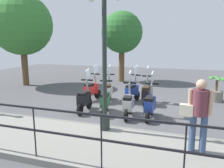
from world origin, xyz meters
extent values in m
plane|color=#4C4C4F|center=(0.00, 0.00, 0.00)|extent=(28.00, 28.00, 0.00)
cube|color=gray|center=(-3.20, 0.00, 0.07)|extent=(2.20, 20.00, 0.15)
cube|color=slate|center=(-2.15, 0.00, 0.07)|extent=(0.10, 20.00, 0.15)
cube|color=black|center=(-4.20, 0.00, 1.20)|extent=(0.04, 16.00, 0.04)
cube|color=black|center=(-4.20, 0.00, 0.73)|extent=(0.04, 16.00, 0.04)
cylinder|color=black|center=(-4.20, -2.18, 0.68)|extent=(0.03, 0.03, 1.05)
cylinder|color=black|center=(-4.20, -0.73, 0.68)|extent=(0.03, 0.03, 1.05)
cylinder|color=black|center=(-4.20, 0.73, 0.68)|extent=(0.03, 0.03, 1.05)
cylinder|color=#232D28|center=(-2.40, -0.14, 0.35)|extent=(0.26, 0.26, 0.40)
cylinder|color=#232D28|center=(-2.40, -0.14, 2.06)|extent=(0.12, 0.12, 3.81)
cylinder|color=#384C70|center=(-2.95, -2.57, 0.56)|extent=(0.14, 0.14, 0.82)
cylinder|color=#384C70|center=(-2.93, -2.35, 0.56)|extent=(0.14, 0.14, 0.82)
cylinder|color=brown|center=(-2.94, -2.46, 1.25)|extent=(0.35, 0.35, 0.55)
sphere|color=tan|center=(-2.94, -2.46, 1.63)|extent=(0.22, 0.22, 0.22)
cylinder|color=tan|center=(-2.96, -2.66, 1.26)|extent=(0.09, 0.09, 0.52)
cylinder|color=tan|center=(-2.92, -2.26, 1.26)|extent=(0.09, 0.09, 0.52)
cube|color=beige|center=(-2.96, -2.19, 1.07)|extent=(0.17, 0.29, 0.24)
cylinder|color=brown|center=(2.81, 6.70, 1.09)|extent=(0.36, 0.36, 2.19)
sphere|color=#387A33|center=(2.81, 6.70, 3.47)|extent=(3.43, 3.43, 3.43)
cylinder|color=brown|center=(5.80, 1.68, 1.07)|extent=(0.36, 0.36, 2.14)
sphere|color=#2D6B2D|center=(5.80, 1.68, 3.12)|extent=(2.59, 2.59, 2.59)
cylinder|color=slate|center=(2.31, -3.48, 0.23)|extent=(0.56, 0.56, 0.45)
cylinder|color=brown|center=(2.31, -3.48, 0.70)|extent=(0.10, 0.10, 0.50)
ellipsoid|color=#387A33|center=(2.56, -3.48, 1.00)|extent=(0.56, 0.16, 0.10)
ellipsoid|color=#387A33|center=(2.06, -3.48, 1.00)|extent=(0.56, 0.16, 0.10)
ellipsoid|color=#387A33|center=(2.31, -3.23, 1.00)|extent=(0.56, 0.16, 0.10)
ellipsoid|color=#387A33|center=(2.31, -3.73, 1.00)|extent=(0.56, 0.16, 0.10)
ellipsoid|color=#387A33|center=(2.49, -3.30, 1.00)|extent=(0.56, 0.16, 0.10)
ellipsoid|color=#387A33|center=(2.13, -3.66, 1.00)|extent=(0.56, 0.16, 0.10)
cylinder|color=black|center=(-0.33, -1.13, 0.20)|extent=(0.40, 0.09, 0.40)
cylinder|color=black|center=(-1.16, -1.11, 0.20)|extent=(0.40, 0.09, 0.40)
cube|color=navy|center=(-0.83, -1.12, 0.48)|extent=(0.61, 0.29, 0.36)
cube|color=navy|center=(-0.54, -1.12, 0.50)|extent=(0.13, 0.30, 0.44)
cube|color=black|center=(-0.90, -1.12, 0.71)|extent=(0.41, 0.27, 0.10)
cylinder|color=gray|center=(-0.48, -1.13, 0.85)|extent=(0.18, 0.07, 0.55)
cube|color=black|center=(-0.48, -1.13, 1.13)|extent=(0.07, 0.44, 0.05)
cube|color=silver|center=(-0.42, -1.13, 1.33)|extent=(0.39, 0.04, 0.42)
cylinder|color=black|center=(-0.43, -0.38, 0.20)|extent=(0.41, 0.11, 0.40)
cylinder|color=black|center=(-1.26, -0.45, 0.20)|extent=(0.41, 0.11, 0.40)
cube|color=beige|center=(-0.93, -0.42, 0.48)|extent=(0.62, 0.33, 0.36)
cube|color=beige|center=(-0.64, -0.39, 0.50)|extent=(0.15, 0.31, 0.44)
cube|color=black|center=(-1.00, -0.42, 0.71)|extent=(0.42, 0.29, 0.10)
cylinder|color=gray|center=(-0.58, -0.39, 0.85)|extent=(0.19, 0.09, 0.55)
cube|color=black|center=(-0.58, -0.39, 1.13)|extent=(0.10, 0.44, 0.05)
cube|color=silver|center=(-0.52, -0.38, 1.33)|extent=(0.39, 0.06, 0.42)
cylinder|color=black|center=(-0.29, 0.54, 0.20)|extent=(0.41, 0.16, 0.40)
cylinder|color=black|center=(-1.10, 0.37, 0.20)|extent=(0.41, 0.16, 0.40)
cube|color=#2D6B38|center=(-0.78, 0.44, 0.48)|extent=(0.64, 0.40, 0.36)
cube|color=#2D6B38|center=(-0.49, 0.50, 0.50)|extent=(0.18, 0.32, 0.44)
cube|color=black|center=(-0.84, 0.43, 0.71)|extent=(0.44, 0.34, 0.10)
cylinder|color=gray|center=(-0.43, 0.51, 0.85)|extent=(0.19, 0.11, 0.55)
cube|color=black|center=(-0.43, 0.51, 1.13)|extent=(0.15, 0.44, 0.05)
cube|color=silver|center=(-0.37, 0.52, 1.33)|extent=(0.39, 0.11, 0.42)
cylinder|color=black|center=(-0.33, 1.24, 0.20)|extent=(0.40, 0.09, 0.40)
cylinder|color=black|center=(-1.16, 1.22, 0.20)|extent=(0.40, 0.09, 0.40)
cube|color=black|center=(-0.83, 1.23, 0.48)|extent=(0.61, 0.29, 0.36)
cube|color=black|center=(-0.54, 1.24, 0.50)|extent=(0.13, 0.30, 0.44)
cube|color=black|center=(-0.90, 1.23, 0.71)|extent=(0.41, 0.27, 0.10)
cylinder|color=gray|center=(-0.48, 1.24, 0.85)|extent=(0.18, 0.07, 0.55)
cube|color=black|center=(-0.48, 1.24, 1.13)|extent=(0.07, 0.44, 0.05)
cube|color=silver|center=(-0.42, 1.24, 1.33)|extent=(0.39, 0.04, 0.42)
cylinder|color=black|center=(1.30, -0.72, 0.20)|extent=(0.40, 0.09, 0.40)
cylinder|color=black|center=(0.47, -0.74, 0.20)|extent=(0.40, 0.09, 0.40)
cube|color=black|center=(0.80, -0.73, 0.48)|extent=(0.61, 0.30, 0.36)
cube|color=black|center=(1.09, -0.72, 0.50)|extent=(0.13, 0.30, 0.44)
cube|color=black|center=(0.73, -0.73, 0.71)|extent=(0.41, 0.27, 0.10)
cylinder|color=gray|center=(1.15, -0.72, 0.85)|extent=(0.18, 0.08, 0.55)
cube|color=black|center=(1.15, -0.72, 1.13)|extent=(0.07, 0.44, 0.05)
cube|color=silver|center=(1.21, -0.72, 1.33)|extent=(0.39, 0.04, 0.42)
cylinder|color=black|center=(1.45, -0.24, 0.20)|extent=(0.41, 0.19, 0.40)
cylinder|color=black|center=(0.65, 0.00, 0.20)|extent=(0.41, 0.19, 0.40)
cube|color=navy|center=(0.97, -0.10, 0.48)|extent=(0.66, 0.44, 0.36)
cube|color=navy|center=(1.25, -0.18, 0.50)|extent=(0.20, 0.32, 0.44)
cube|color=black|center=(0.90, -0.08, 0.71)|extent=(0.46, 0.36, 0.10)
cylinder|color=gray|center=(1.30, -0.20, 0.85)|extent=(0.20, 0.12, 0.55)
cube|color=black|center=(1.30, -0.20, 1.13)|extent=(0.18, 0.44, 0.05)
cube|color=silver|center=(1.36, -0.22, 1.33)|extent=(0.38, 0.14, 0.42)
cylinder|color=black|center=(1.26, 0.95, 0.20)|extent=(0.41, 0.15, 0.40)
cylinder|color=black|center=(0.45, 0.81, 0.20)|extent=(0.41, 0.15, 0.40)
cube|color=beige|center=(0.77, 0.86, 0.48)|extent=(0.64, 0.38, 0.36)
cube|color=beige|center=(1.06, 0.91, 0.50)|extent=(0.17, 0.32, 0.44)
cube|color=black|center=(0.70, 0.85, 0.71)|extent=(0.44, 0.32, 0.10)
cylinder|color=gray|center=(1.12, 0.92, 0.85)|extent=(0.19, 0.10, 0.55)
cube|color=black|center=(1.12, 0.92, 1.13)|extent=(0.13, 0.44, 0.05)
cube|color=silver|center=(1.18, 0.93, 1.33)|extent=(0.39, 0.10, 0.42)
cylinder|color=black|center=(1.22, 1.52, 0.20)|extent=(0.41, 0.18, 0.40)
cylinder|color=black|center=(0.42, 1.73, 0.20)|extent=(0.41, 0.18, 0.40)
cube|color=#B21E1E|center=(0.73, 1.65, 0.48)|extent=(0.65, 0.42, 0.36)
cube|color=#B21E1E|center=(1.02, 1.57, 0.50)|extent=(0.19, 0.32, 0.44)
cube|color=black|center=(0.67, 1.66, 0.71)|extent=(0.45, 0.35, 0.10)
cylinder|color=gray|center=(1.07, 1.56, 0.85)|extent=(0.19, 0.11, 0.55)
cube|color=black|center=(1.07, 1.56, 1.13)|extent=(0.17, 0.44, 0.05)
cube|color=silver|center=(1.13, 1.54, 1.33)|extent=(0.38, 0.13, 0.42)
camera|label=1|loc=(-7.69, -2.07, 2.48)|focal=35.00mm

